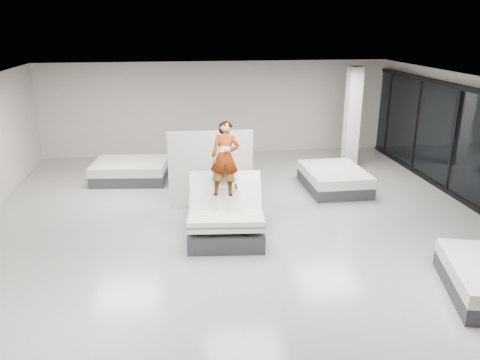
{
  "coord_description": "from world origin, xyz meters",
  "views": [
    {
      "loc": [
        -1.38,
        -9.2,
        4.46
      ],
      "look_at": [
        0.01,
        0.91,
        1.0
      ],
      "focal_mm": 35.0,
      "sensor_mm": 36.0,
      "label": 1
    }
  ],
  "objects_px": {
    "flat_bed_right_far": "(334,179)",
    "column": "(352,119)",
    "divider_panel": "(211,169)",
    "flat_bed_left_far": "(130,171)",
    "remote": "(236,186)",
    "hero_bed": "(226,218)",
    "person": "(225,172)"
  },
  "relations": [
    {
      "from": "flat_bed_right_far",
      "to": "column",
      "type": "relative_size",
      "value": 0.66
    },
    {
      "from": "divider_panel",
      "to": "column",
      "type": "bearing_deg",
      "value": 28.49
    },
    {
      "from": "flat_bed_left_far",
      "to": "column",
      "type": "height_order",
      "value": "column"
    },
    {
      "from": "remote",
      "to": "flat_bed_right_far",
      "type": "distance_m",
      "value": 4.14
    },
    {
      "from": "hero_bed",
      "to": "remote",
      "type": "distance_m",
      "value": 0.76
    },
    {
      "from": "flat_bed_right_far",
      "to": "hero_bed",
      "type": "bearing_deg",
      "value": -142.23
    },
    {
      "from": "divider_panel",
      "to": "flat_bed_left_far",
      "type": "distance_m",
      "value": 3.25
    },
    {
      "from": "hero_bed",
      "to": "divider_panel",
      "type": "distance_m",
      "value": 1.93
    },
    {
      "from": "person",
      "to": "flat_bed_left_far",
      "type": "xyz_separation_m",
      "value": [
        -2.42,
        3.77,
        -1.05
      ]
    },
    {
      "from": "hero_bed",
      "to": "column",
      "type": "height_order",
      "value": "column"
    },
    {
      "from": "divider_panel",
      "to": "flat_bed_left_far",
      "type": "relative_size",
      "value": 0.94
    },
    {
      "from": "remote",
      "to": "column",
      "type": "xyz_separation_m",
      "value": [
        4.19,
        4.38,
        0.47
      ]
    },
    {
      "from": "divider_panel",
      "to": "flat_bed_right_far",
      "type": "relative_size",
      "value": 1.01
    },
    {
      "from": "hero_bed",
      "to": "remote",
      "type": "height_order",
      "value": "hero_bed"
    },
    {
      "from": "remote",
      "to": "divider_panel",
      "type": "height_order",
      "value": "divider_panel"
    },
    {
      "from": "column",
      "to": "person",
      "type": "bearing_deg",
      "value": -137.55
    },
    {
      "from": "hero_bed",
      "to": "column",
      "type": "relative_size",
      "value": 0.7
    },
    {
      "from": "remote",
      "to": "divider_panel",
      "type": "xyz_separation_m",
      "value": [
        -0.39,
        1.87,
        -0.17
      ]
    },
    {
      "from": "divider_panel",
      "to": "column",
      "type": "xyz_separation_m",
      "value": [
        4.58,
        2.51,
        0.63
      ]
    },
    {
      "from": "hero_bed",
      "to": "person",
      "type": "height_order",
      "value": "person"
    },
    {
      "from": "hero_bed",
      "to": "flat_bed_right_far",
      "type": "xyz_separation_m",
      "value": [
        3.33,
        2.58,
        -0.12
      ]
    },
    {
      "from": "hero_bed",
      "to": "divider_panel",
      "type": "relative_size",
      "value": 1.05
    },
    {
      "from": "person",
      "to": "remote",
      "type": "distance_m",
      "value": 0.46
    },
    {
      "from": "person",
      "to": "remote",
      "type": "relative_size",
      "value": 12.01
    },
    {
      "from": "flat_bed_right_far",
      "to": "flat_bed_left_far",
      "type": "xyz_separation_m",
      "value": [
        -5.72,
        1.54,
        -0.0
      ]
    },
    {
      "from": "remote",
      "to": "flat_bed_left_far",
      "type": "xyz_separation_m",
      "value": [
        -2.61,
        4.14,
        -0.84
      ]
    },
    {
      "from": "flat_bed_left_far",
      "to": "column",
      "type": "xyz_separation_m",
      "value": [
        6.8,
        0.23,
        1.31
      ]
    },
    {
      "from": "hero_bed",
      "to": "column",
      "type": "xyz_separation_m",
      "value": [
        4.41,
        4.35,
        1.19
      ]
    },
    {
      "from": "hero_bed",
      "to": "person",
      "type": "distance_m",
      "value": 0.99
    },
    {
      "from": "divider_panel",
      "to": "hero_bed",
      "type": "bearing_deg",
      "value": -84.86
    },
    {
      "from": "flat_bed_right_far",
      "to": "flat_bed_left_far",
      "type": "relative_size",
      "value": 0.94
    },
    {
      "from": "remote",
      "to": "flat_bed_left_far",
      "type": "bearing_deg",
      "value": 127.72
    }
  ]
}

